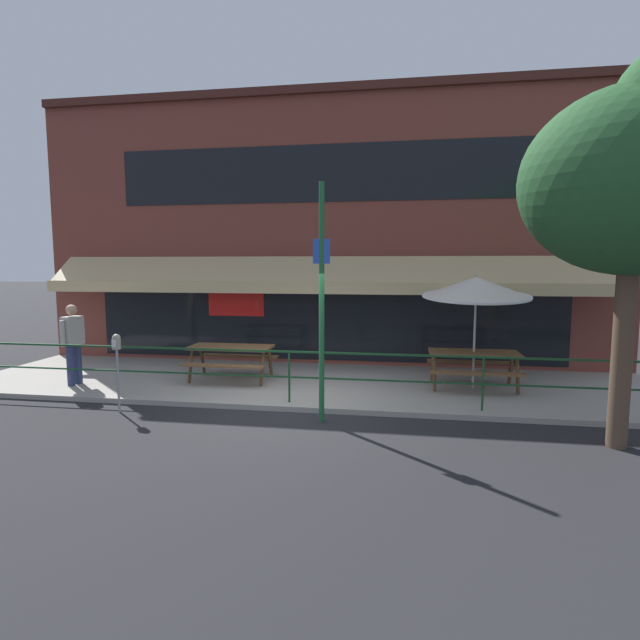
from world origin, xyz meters
TOP-DOWN VIEW (x-y plane):
  - ground_plane at (0.00, 0.00)m, footprint 120.00×120.00m
  - patio_deck at (0.00, 2.00)m, footprint 15.00×4.00m
  - restaurant_building at (0.00, 4.22)m, footprint 15.00×1.60m
  - patio_railing at (0.00, 0.30)m, footprint 13.84×0.04m
  - picnic_table_left at (-1.65, 1.81)m, footprint 1.80×1.42m
  - picnic_table_centre at (3.51, 1.93)m, footprint 1.80×1.42m
  - patio_umbrella_centre at (3.51, 1.93)m, footprint 2.14×2.14m
  - pedestrian_walking at (-4.81, 0.90)m, footprint 0.31×0.61m
  - parking_meter_near at (-2.95, -0.49)m, footprint 0.15×0.16m
  - street_sign_pole at (0.73, -0.45)m, footprint 0.28×0.09m

SIDE VIEW (x-z plane):
  - ground_plane at x=0.00m, z-range 0.00..0.00m
  - patio_deck at x=0.00m, z-range 0.00..0.10m
  - picnic_table_left at x=-1.65m, z-range 0.33..1.08m
  - picnic_table_centre at x=3.51m, z-range 0.33..1.08m
  - patio_railing at x=0.00m, z-range 0.32..1.28m
  - pedestrian_walking at x=-4.81m, z-range 0.20..1.91m
  - parking_meter_near at x=-2.95m, z-range 0.44..1.86m
  - street_sign_pole at x=0.73m, z-range 0.06..4.03m
  - patio_umbrella_centre at x=3.51m, z-range 0.99..3.37m
  - restaurant_building at x=0.00m, z-range -0.02..6.98m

